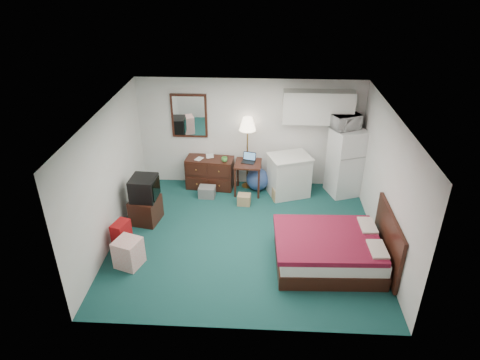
# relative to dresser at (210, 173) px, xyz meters

# --- Properties ---
(floor) EXTENTS (5.00, 4.50, 0.01)m
(floor) POSITION_rel_dresser_xyz_m (0.90, -1.98, -0.36)
(floor) COLOR #0E2A29
(floor) RESTS_ON ground
(ceiling) EXTENTS (5.00, 4.50, 0.01)m
(ceiling) POSITION_rel_dresser_xyz_m (0.90, -1.98, 2.14)
(ceiling) COLOR beige
(ceiling) RESTS_ON walls
(walls) EXTENTS (5.01, 4.51, 2.50)m
(walls) POSITION_rel_dresser_xyz_m (0.90, -1.98, 0.89)
(walls) COLOR beige
(walls) RESTS_ON floor
(mirror) EXTENTS (0.80, 0.06, 1.00)m
(mirror) POSITION_rel_dresser_xyz_m (-0.45, 0.24, 1.29)
(mirror) COLOR white
(mirror) RESTS_ON walls
(upper_cabinets) EXTENTS (1.50, 0.35, 0.70)m
(upper_cabinets) POSITION_rel_dresser_xyz_m (2.35, 0.10, 1.59)
(upper_cabinets) COLOR silver
(upper_cabinets) RESTS_ON walls
(headboard) EXTENTS (0.06, 1.56, 1.00)m
(headboard) POSITION_rel_dresser_xyz_m (3.36, -2.68, 0.19)
(headboard) COLOR black
(headboard) RESTS_ON walls
(dresser) EXTENTS (1.11, 0.59, 0.73)m
(dresser) POSITION_rel_dresser_xyz_m (0.00, 0.00, 0.00)
(dresser) COLOR black
(dresser) RESTS_ON floor
(floor_lamp) EXTENTS (0.44, 0.44, 1.69)m
(floor_lamp) POSITION_rel_dresser_xyz_m (0.85, 0.07, 0.48)
(floor_lamp) COLOR #B27935
(floor_lamp) RESTS_ON floor
(desk) EXTENTS (0.61, 0.61, 0.74)m
(desk) POSITION_rel_dresser_xyz_m (0.88, -0.20, 0.00)
(desk) COLOR black
(desk) RESTS_ON floor
(exercise_ball) EXTENTS (0.60, 0.60, 0.52)m
(exercise_ball) POSITION_rel_dresser_xyz_m (1.10, -0.07, -0.10)
(exercise_ball) COLOR #2F4985
(exercise_ball) RESTS_ON floor
(kitchen_counter) EXTENTS (1.00, 0.88, 0.91)m
(kitchen_counter) POSITION_rel_dresser_xyz_m (1.80, -0.24, 0.09)
(kitchen_counter) COLOR silver
(kitchen_counter) RESTS_ON floor
(fridge) EXTENTS (0.81, 0.81, 1.54)m
(fridge) POSITION_rel_dresser_xyz_m (3.03, -0.10, 0.41)
(fridge) COLOR silver
(fridge) RESTS_ON floor
(bed) EXTENTS (1.84, 1.46, 0.57)m
(bed) POSITION_rel_dresser_xyz_m (2.38, -2.68, -0.08)
(bed) COLOR #540416
(bed) RESTS_ON floor
(tv_stand) EXTENTS (0.61, 0.65, 0.52)m
(tv_stand) POSITION_rel_dresser_xyz_m (-1.14, -1.49, -0.10)
(tv_stand) COLOR black
(tv_stand) RESTS_ON floor
(suitcase) EXTENTS (0.32, 0.41, 0.58)m
(suitcase) POSITION_rel_dresser_xyz_m (-1.34, -2.45, -0.07)
(suitcase) COLOR maroon
(suitcase) RESTS_ON floor
(retail_box) EXTENTS (0.52, 0.52, 0.51)m
(retail_box) POSITION_rel_dresser_xyz_m (-1.10, -2.88, -0.11)
(retail_box) COLOR silver
(retail_box) RESTS_ON floor
(file_bin) EXTENTS (0.38, 0.29, 0.25)m
(file_bin) POSITION_rel_dresser_xyz_m (-0.02, -0.48, -0.24)
(file_bin) COLOR slate
(file_bin) RESTS_ON floor
(cardboard_box_a) EXTENTS (0.30, 0.26, 0.23)m
(cardboard_box_a) POSITION_rel_dresser_xyz_m (0.82, -0.75, -0.25)
(cardboard_box_a) COLOR tan
(cardboard_box_a) RESTS_ON floor
(cardboard_box_b) EXTENTS (0.30, 0.33, 0.28)m
(cardboard_box_b) POSITION_rel_dresser_xyz_m (1.56, -0.49, -0.22)
(cardboard_box_b) COLOR tan
(cardboard_box_b) RESTS_ON floor
(laptop) EXTENTS (0.34, 0.30, 0.20)m
(laptop) POSITION_rel_dresser_xyz_m (0.89, -0.18, 0.47)
(laptop) COLOR black
(laptop) RESTS_ON desk
(crt_tv) EXTENTS (0.53, 0.57, 0.46)m
(crt_tv) POSITION_rel_dresser_xyz_m (-1.13, -1.47, 0.39)
(crt_tv) COLOR black
(crt_tv) RESTS_ON tv_stand
(microwave) EXTENTS (0.66, 0.55, 0.39)m
(microwave) POSITION_rel_dresser_xyz_m (2.93, -0.09, 1.38)
(microwave) COLOR silver
(microwave) RESTS_ON fridge
(book_a) EXTENTS (0.14, 0.07, 0.20)m
(book_a) POSITION_rel_dresser_xyz_m (-0.30, -0.02, 0.46)
(book_a) COLOR tan
(book_a) RESTS_ON dresser
(book_b) EXTENTS (0.17, 0.05, 0.23)m
(book_b) POSITION_rel_dresser_xyz_m (-0.09, 0.09, 0.48)
(book_b) COLOR tan
(book_b) RESTS_ON dresser
(mug) EXTENTS (0.14, 0.11, 0.14)m
(mug) POSITION_rel_dresser_xyz_m (0.35, -0.15, 0.43)
(mug) COLOR #4F9D44
(mug) RESTS_ON dresser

